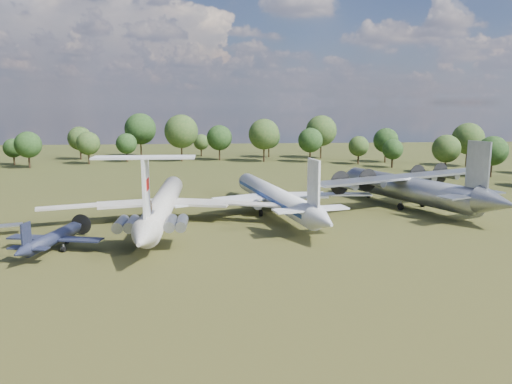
{
  "coord_description": "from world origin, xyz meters",
  "views": [
    {
      "loc": [
        4.85,
        -74.54,
        18.16
      ],
      "look_at": [
        11.14,
        -1.57,
        5.0
      ],
      "focal_mm": 35.0,
      "sensor_mm": 36.0,
      "label": 1
    }
  ],
  "objects_px": {
    "small_prop_west": "(53,241)",
    "person_on_il62": "(150,206)",
    "an12_transport": "(408,192)",
    "il62_airliner": "(163,209)",
    "tu104_jet": "(275,200)"
  },
  "relations": [
    {
      "from": "il62_airliner",
      "to": "person_on_il62",
      "type": "xyz_separation_m",
      "value": [
        -0.17,
        -13.25,
        3.14
      ]
    },
    {
      "from": "tu104_jet",
      "to": "person_on_il62",
      "type": "relative_size",
      "value": 29.35
    },
    {
      "from": "small_prop_west",
      "to": "person_on_il62",
      "type": "distance_m",
      "value": 12.86
    },
    {
      "from": "tu104_jet",
      "to": "person_on_il62",
      "type": "bearing_deg",
      "value": -145.8
    },
    {
      "from": "il62_airliner",
      "to": "tu104_jet",
      "type": "relative_size",
      "value": 1.06
    },
    {
      "from": "an12_transport",
      "to": "small_prop_west",
      "type": "relative_size",
      "value": 2.51
    },
    {
      "from": "an12_transport",
      "to": "tu104_jet",
      "type": "bearing_deg",
      "value": 164.26
    },
    {
      "from": "tu104_jet",
      "to": "small_prop_west",
      "type": "xyz_separation_m",
      "value": [
        -29.93,
        -18.29,
        -1.07
      ]
    },
    {
      "from": "tu104_jet",
      "to": "il62_airliner",
      "type": "bearing_deg",
      "value": -175.09
    },
    {
      "from": "person_on_il62",
      "to": "an12_transport",
      "type": "bearing_deg",
      "value": -171.14
    },
    {
      "from": "il62_airliner",
      "to": "small_prop_west",
      "type": "xyz_separation_m",
      "value": [
        -12.28,
        -12.89,
        -1.15
      ]
    },
    {
      "from": "il62_airliner",
      "to": "small_prop_west",
      "type": "distance_m",
      "value": 17.84
    },
    {
      "from": "an12_transport",
      "to": "small_prop_west",
      "type": "distance_m",
      "value": 58.02
    },
    {
      "from": "person_on_il62",
      "to": "tu104_jet",
      "type": "bearing_deg",
      "value": -152.55
    },
    {
      "from": "small_prop_west",
      "to": "tu104_jet",
      "type": "bearing_deg",
      "value": 44.71
    }
  ]
}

